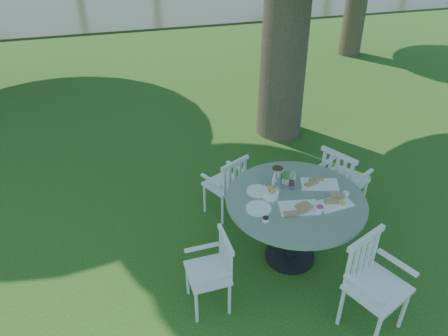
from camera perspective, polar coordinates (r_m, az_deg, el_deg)
The scene contains 7 objects.
ground at distance 5.36m, azimuth 0.56°, elevation -8.78°, with size 140.00×140.00×0.00m, color #163B0C.
table at distance 4.69m, azimuth 9.23°, elevation -5.44°, with size 1.46×1.46×0.83m.
chair_ne at distance 5.51m, azimuth 14.94°, elevation -1.27°, with size 0.63×0.65×0.96m.
chair_nw at distance 5.36m, azimuth 0.66°, elevation -1.89°, with size 0.57×0.56×0.85m.
chair_sw at distance 4.30m, azimuth -1.08°, elevation -12.77°, with size 0.41×0.44×0.83m.
chair_se at distance 4.30m, azimuth 18.52°, elevation -13.32°, with size 0.64×0.63×0.98m.
tableware at distance 4.64m, azimuth 8.40°, elevation -2.77°, with size 1.13×0.73×0.24m.
Camera 1 is at (-1.07, -3.83, 3.58)m, focal length 35.00 mm.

